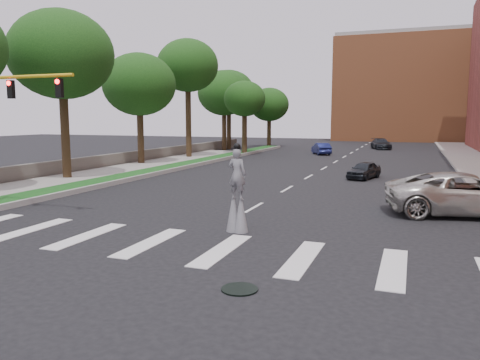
{
  "coord_description": "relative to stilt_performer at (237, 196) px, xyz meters",
  "views": [
    {
      "loc": [
        6.79,
        -12.19,
        4.15
      ],
      "look_at": [
        0.44,
        4.92,
        1.7
      ],
      "focal_mm": 35.0,
      "sensor_mm": 36.0,
      "label": 1
    }
  ],
  "objects": [
    {
      "name": "suv_crossing",
      "position": [
        8.11,
        6.15,
        -0.43
      ],
      "size": [
        7.02,
        4.29,
        1.82
      ],
      "primitive_type": "imported",
      "rotation": [
        0.0,
        0.0,
        1.78
      ],
      "color": "beige",
      "rests_on": "ground"
    },
    {
      "name": "tree_6",
      "position": [
        -11.66,
        33.18,
        4.78
      ],
      "size": [
        4.58,
        4.58,
        8.13
      ],
      "color": "#302113",
      "rests_on": "ground"
    },
    {
      "name": "stone_wall",
      "position": [
        -17.89,
        18.58,
        -0.78
      ],
      "size": [
        0.5,
        56.0,
        1.1
      ],
      "primitive_type": "cube",
      "color": "#5A544D",
      "rests_on": "ground"
    },
    {
      "name": "stilt_performer",
      "position": [
        0.0,
        0.0,
        0.0
      ],
      "size": [
        0.84,
        0.56,
        3.25
      ],
      "rotation": [
        0.0,
        0.0,
        3.02
      ],
      "color": "#302113",
      "rests_on": "ground"
    },
    {
      "name": "ground_plane",
      "position": [
        -0.89,
        -3.42,
        -1.33
      ],
      "size": [
        160.0,
        160.0,
        0.0
      ],
      "primitive_type": "plane",
      "color": "black",
      "rests_on": "ground"
    },
    {
      "name": "car_near",
      "position": [
        2.83,
        16.97,
        -0.75
      ],
      "size": [
        2.3,
        3.69,
        1.17
      ],
      "primitive_type": "imported",
      "rotation": [
        0.0,
        0.0,
        -0.29
      ],
      "color": "black",
      "rests_on": "ground"
    },
    {
      "name": "tree_5",
      "position": [
        -16.61,
        39.34,
        5.81
      ],
      "size": [
        6.61,
        6.61,
        9.99
      ],
      "color": "#302113",
      "rests_on": "ground"
    },
    {
      "name": "sidewalk_left",
      "position": [
        -15.39,
        6.58,
        -1.24
      ],
      "size": [
        4.0,
        60.0,
        0.18
      ],
      "primitive_type": "cube",
      "color": "gray",
      "rests_on": "ground"
    },
    {
      "name": "grass_median",
      "position": [
        -12.39,
        16.58,
        -1.21
      ],
      "size": [
        2.0,
        60.0,
        0.25
      ],
      "primitive_type": "cube",
      "color": "#144617",
      "rests_on": "ground"
    },
    {
      "name": "tree_8",
      "position": [
        -16.9,
        41.69,
        6.04
      ],
      "size": [
        6.69,
        6.69,
        10.25
      ],
      "color": "#302113",
      "rests_on": "ground"
    },
    {
      "name": "car_far",
      "position": [
        1.92,
        48.36,
        -0.64
      ],
      "size": [
        3.24,
        5.16,
        1.39
      ],
      "primitive_type": "imported",
      "rotation": [
        0.0,
        0.0,
        0.29
      ],
      "color": "black",
      "rests_on": "ground"
    },
    {
      "name": "manhole",
      "position": [
        2.11,
        -5.42,
        -1.31
      ],
      "size": [
        0.9,
        0.9,
        0.04
      ],
      "primitive_type": "cylinder",
      "color": "black",
      "rests_on": "ground"
    },
    {
      "name": "tree_7",
      "position": [
        -13.14,
        47.45,
        4.54
      ],
      "size": [
        5.46,
        5.46,
        8.23
      ],
      "color": "#302113",
      "rests_on": "ground"
    },
    {
      "name": "tree_4",
      "position": [
        -15.53,
        27.19,
        7.87
      ],
      "size": [
        6.14,
        6.14,
        11.89
      ],
      "color": "#302113",
      "rests_on": "ground"
    },
    {
      "name": "car_mid",
      "position": [
        -3.8,
        36.86,
        -0.68
      ],
      "size": [
        2.93,
        4.19,
        1.31
      ],
      "primitive_type": "imported",
      "rotation": [
        0.0,
        0.0,
        3.58
      ],
      "color": "navy",
      "rests_on": "ground"
    },
    {
      "name": "tree_3",
      "position": [
        -16.51,
        19.8,
        5.59
      ],
      "size": [
        6.31,
        6.31,
        9.64
      ],
      "color": "#302113",
      "rests_on": "ground"
    },
    {
      "name": "tree_2",
      "position": [
        -15.69,
        9.41,
        6.8
      ],
      "size": [
        6.72,
        6.72,
        11.02
      ],
      "color": "#302113",
      "rests_on": "ground"
    },
    {
      "name": "building_backdrop",
      "position": [
        5.11,
        74.58,
        7.67
      ],
      "size": [
        26.0,
        14.0,
        18.0
      ],
      "primitive_type": "cube",
      "color": "#CA703F",
      "rests_on": "ground"
    },
    {
      "name": "median_curb",
      "position": [
        -11.34,
        16.58,
        -1.19
      ],
      "size": [
        0.2,
        60.0,
        0.28
      ],
      "primitive_type": "cube",
      "color": "#989893",
      "rests_on": "ground"
    }
  ]
}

